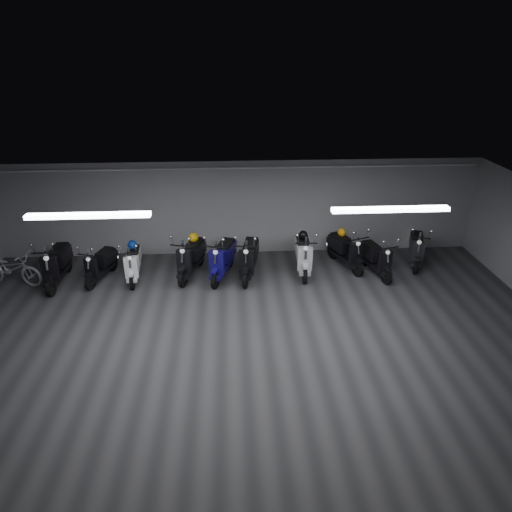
{
  "coord_description": "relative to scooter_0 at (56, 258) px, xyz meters",
  "views": [
    {
      "loc": [
        -0.22,
        -7.4,
        5.8
      ],
      "look_at": [
        0.36,
        2.5,
        1.05
      ],
      "focal_mm": 31.48,
      "sensor_mm": 36.0,
      "label": 1
    }
  ],
  "objects": [
    {
      "name": "floor",
      "position": [
        4.79,
        -3.35,
        -0.73
      ],
      "size": [
        14.0,
        10.0,
        0.01
      ],
      "primitive_type": "cube",
      "color": "#323234",
      "rests_on": "ground"
    },
    {
      "name": "ceiling",
      "position": [
        4.79,
        -3.35,
        2.08
      ],
      "size": [
        14.0,
        10.0,
        0.01
      ],
      "primitive_type": "cube",
      "color": "slate",
      "rests_on": "ground"
    },
    {
      "name": "back_wall",
      "position": [
        4.79,
        1.66,
        0.67
      ],
      "size": [
        14.0,
        0.01,
        2.8
      ],
      "primitive_type": "cube",
      "color": "gray",
      "rests_on": "ground"
    },
    {
      "name": "fluor_strip_left",
      "position": [
        1.79,
        -2.35,
        2.01
      ],
      "size": [
        2.4,
        0.18,
        0.08
      ],
      "primitive_type": "cube",
      "color": "white",
      "rests_on": "ceiling"
    },
    {
      "name": "fluor_strip_right",
      "position": [
        7.79,
        -2.35,
        2.01
      ],
      "size": [
        2.4,
        0.18,
        0.08
      ],
      "primitive_type": "cube",
      "color": "white",
      "rests_on": "ceiling"
    },
    {
      "name": "conduit",
      "position": [
        4.79,
        1.57,
        1.89
      ],
      "size": [
        13.6,
        0.05,
        0.05
      ],
      "primitive_type": "cylinder",
      "rotation": [
        0.0,
        1.57,
        0.0
      ],
      "color": "white",
      "rests_on": "back_wall"
    },
    {
      "name": "scooter_0",
      "position": [
        0.0,
        0.0,
        0.0
      ],
      "size": [
        0.67,
        1.96,
        1.45
      ],
      "primitive_type": null,
      "rotation": [
        0.0,
        0.0,
        0.01
      ],
      "color": "black",
      "rests_on": "floor"
    },
    {
      "name": "scooter_1",
      "position": [
        1.07,
        0.12,
        -0.12
      ],
      "size": [
        1.0,
        1.71,
        1.21
      ],
      "primitive_type": null,
      "rotation": [
        0.0,
        0.0,
        -0.3
      ],
      "color": "black",
      "rests_on": "floor"
    },
    {
      "name": "scooter_2",
      "position": [
        1.94,
        0.1,
        -0.1
      ],
      "size": [
        0.69,
        1.72,
        1.25
      ],
      "primitive_type": null,
      "rotation": [
        0.0,
        0.0,
        0.08
      ],
      "color": "white",
      "rests_on": "floor"
    },
    {
      "name": "scooter_3",
      "position": [
        3.46,
        0.23,
        -0.01
      ],
      "size": [
        1.17,
        2.02,
        1.43
      ],
      "primitive_type": null,
      "rotation": [
        0.0,
        0.0,
        -0.3
      ],
      "color": "black",
      "rests_on": "floor"
    },
    {
      "name": "scooter_4",
      "position": [
        4.31,
        0.1,
        -0.01
      ],
      "size": [
        1.18,
        2.03,
        1.44
      ],
      "primitive_type": null,
      "rotation": [
        0.0,
        0.0,
        -0.3
      ],
      "color": "navy",
      "rests_on": "floor"
    },
    {
      "name": "scooter_5",
      "position": [
        5.02,
        0.11,
        -0.01
      ],
      "size": [
        0.99,
        2.01,
        1.44
      ],
      "primitive_type": null,
      "rotation": [
        0.0,
        0.0,
        -0.19
      ],
      "color": "black",
      "rests_on": "floor"
    },
    {
      "name": "scooter_6",
      "position": [
        6.51,
        0.24,
        -0.01
      ],
      "size": [
        0.77,
        1.95,
        1.43
      ],
      "primitive_type": null,
      "rotation": [
        0.0,
        0.0,
        -0.07
      ],
      "color": "silver",
      "rests_on": "floor"
    },
    {
      "name": "scooter_7",
      "position": [
        7.75,
        0.49,
        -0.05
      ],
      "size": [
        1.21,
        1.93,
        1.36
      ],
      "primitive_type": null,
      "rotation": [
        0.0,
        0.0,
        0.35
      ],
      "color": "black",
      "rests_on": "floor"
    },
    {
      "name": "scooter_8",
      "position": [
        8.47,
        0.01,
        -0.09
      ],
      "size": [
        0.97,
        1.8,
        1.27
      ],
      "primitive_type": null,
      "rotation": [
        0.0,
        0.0,
        0.25
      ],
      "color": "black",
      "rests_on": "floor"
    },
    {
      "name": "scooter_9",
      "position": [
        9.79,
        0.53,
        -0.06
      ],
      "size": [
        1.14,
        1.88,
        1.32
      ],
      "primitive_type": null,
      "rotation": [
        0.0,
        0.0,
        -0.33
      ],
      "color": "black",
      "rests_on": "floor"
    },
    {
      "name": "bicycle",
      "position": [
        -1.2,
        0.02,
        -0.17
      ],
      "size": [
        1.82,
        1.06,
        1.11
      ],
      "primitive_type": "imported",
      "rotation": [
        0.0,
        0.0,
        1.29
      ],
      "color": "white",
      "rests_on": "floor"
    },
    {
      "name": "helmet_0",
      "position": [
        7.66,
        0.73,
        0.24
      ],
      "size": [
        0.24,
        0.24,
        0.24
      ],
      "primitive_type": "sphere",
      "color": "#F49E0E",
      "rests_on": "scooter_7"
    },
    {
      "name": "helmet_1",
      "position": [
        1.92,
        0.34,
        0.18
      ],
      "size": [
        0.26,
        0.26,
        0.26
      ],
      "primitive_type": "sphere",
      "color": "navy",
      "rests_on": "scooter_2"
    },
    {
      "name": "helmet_2",
      "position": [
        3.54,
        0.49,
        0.29
      ],
      "size": [
        0.26,
        0.26,
        0.26
      ],
      "primitive_type": "sphere",
      "color": "#E9B00D",
      "rests_on": "scooter_3"
    },
    {
      "name": "helmet_3",
      "position": [
        6.53,
        0.51,
        0.28
      ],
      "size": [
        0.25,
        0.25,
        0.25
      ],
      "primitive_type": "sphere",
      "color": "black",
      "rests_on": "scooter_6"
    }
  ]
}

